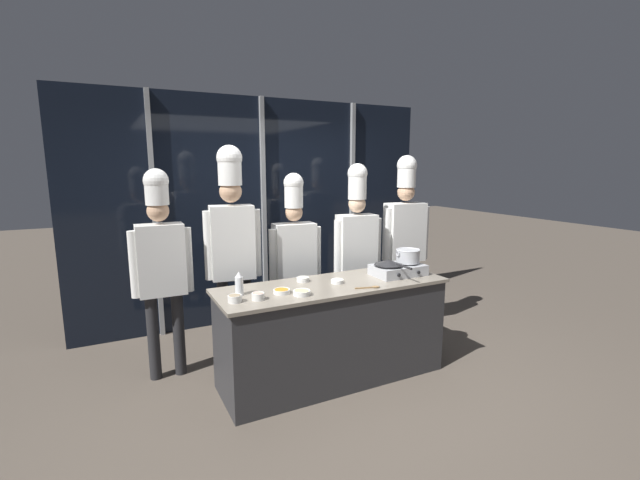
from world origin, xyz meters
TOP-DOWN VIEW (x-y plane):
  - ground_plane at (0.00, 0.00)m, footprint 24.00×24.00m
  - window_wall_back at (0.00, 1.80)m, footprint 4.42×0.09m
  - demo_counter at (0.00, 0.00)m, footprint 2.06×0.69m
  - portable_stove at (0.69, -0.01)m, footprint 0.48×0.32m
  - frying_pan at (0.58, -0.02)m, footprint 0.27×0.47m
  - stock_pot at (0.81, -0.01)m, footprint 0.25×0.23m
  - squeeze_bottle_clear at (-0.82, 0.06)m, footprint 0.07×0.07m
  - prep_bowl_garlic at (0.04, 0.00)m, footprint 0.11×0.11m
  - prep_bowl_mushrooms at (-0.91, -0.11)m, footprint 0.11×0.11m
  - prep_bowl_ginger at (-0.38, -0.18)m, footprint 0.14×0.14m
  - prep_bowl_shrimp at (-0.73, -0.13)m, footprint 0.10×0.10m
  - prep_bowl_carrots at (-0.51, -0.06)m, footprint 0.14×0.14m
  - prep_bowl_noodles at (-0.21, 0.18)m, footprint 0.11×0.11m
  - serving_spoon_slotted at (0.23, -0.26)m, footprint 0.22×0.09m
  - chef_head at (-1.33, 0.71)m, footprint 0.52×0.21m
  - chef_sous at (-0.69, 0.69)m, footprint 0.52×0.26m
  - chef_line at (-0.05, 0.74)m, footprint 0.55×0.25m
  - chef_pastry at (0.65, 0.66)m, footprint 0.54×0.26m
  - chef_apprentice at (1.31, 0.68)m, footprint 0.58×0.26m

SIDE VIEW (x-z plane):
  - ground_plane at x=0.00m, z-range 0.00..0.00m
  - demo_counter at x=0.00m, z-range 0.00..0.89m
  - serving_spoon_slotted at x=0.23m, z-range 0.89..0.90m
  - prep_bowl_garlic at x=0.04m, z-range 0.89..0.92m
  - prep_bowl_carrots at x=-0.51m, z-range 0.89..0.92m
  - prep_bowl_ginger at x=-0.38m, z-range 0.89..0.93m
  - prep_bowl_noodles at x=-0.21m, z-range 0.89..0.93m
  - prep_bowl_shrimp at x=-0.73m, z-range 0.89..0.95m
  - prep_bowl_mushrooms at x=-0.91m, z-range 0.89..0.95m
  - portable_stove at x=0.69m, z-range 0.88..0.99m
  - squeeze_bottle_clear at x=-0.82m, z-range 0.88..1.07m
  - frying_pan at x=0.58m, z-range 0.99..1.04m
  - chef_line at x=-0.05m, z-range 0.13..1.96m
  - stock_pot at x=0.81m, z-range 1.00..1.13m
  - chef_pastry at x=0.65m, z-range 0.14..2.07m
  - chef_head at x=-1.33m, z-range 0.17..2.06m
  - chef_apprentice at x=1.31m, z-range 0.16..2.18m
  - chef_sous at x=-0.69m, z-range 0.21..2.30m
  - window_wall_back at x=0.00m, z-range 0.00..2.70m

